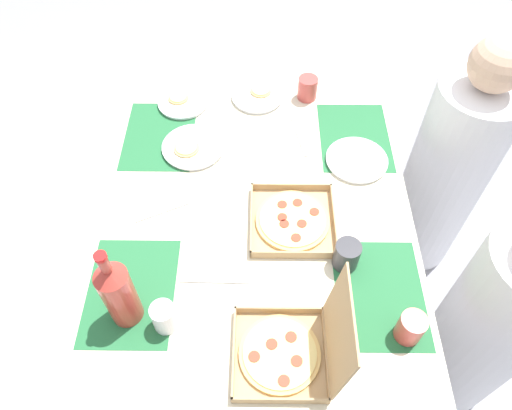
{
  "coord_description": "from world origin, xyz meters",
  "views": [
    {
      "loc": [
        0.98,
        0.01,
        2.04
      ],
      "look_at": [
        0.0,
        0.0,
        0.73
      ],
      "focal_mm": 33.95,
      "sensor_mm": 36.0,
      "label": 1
    }
  ],
  "objects_px": {
    "soda_bottle": "(118,292)",
    "pizza_box_edge_far": "(293,220)",
    "plate_far_left": "(193,147)",
    "plate_far_right": "(357,160)",
    "cup_clear_left": "(347,255)",
    "diner_right_seat": "(489,325)",
    "diner_left_seat": "(445,174)",
    "plate_middle": "(183,102)",
    "cup_red": "(411,328)",
    "pizza_box_corner_right": "(292,349)",
    "cup_clear_right": "(164,317)",
    "cup_spare": "(307,88)",
    "plate_near_right": "(257,96)"
  },
  "relations": [
    {
      "from": "soda_bottle",
      "to": "cup_clear_left",
      "type": "distance_m",
      "value": 0.67
    },
    {
      "from": "cup_red",
      "to": "cup_clear_right",
      "type": "distance_m",
      "value": 0.68
    },
    {
      "from": "diner_left_seat",
      "to": "diner_right_seat",
      "type": "relative_size",
      "value": 1.02
    },
    {
      "from": "plate_far_left",
      "to": "plate_middle",
      "type": "relative_size",
      "value": 1.16
    },
    {
      "from": "pizza_box_edge_far",
      "to": "cup_red",
      "type": "relative_size",
      "value": 2.85
    },
    {
      "from": "diner_right_seat",
      "to": "cup_clear_left",
      "type": "bearing_deg",
      "value": -101.56
    },
    {
      "from": "pizza_box_corner_right",
      "to": "diner_right_seat",
      "type": "height_order",
      "value": "diner_right_seat"
    },
    {
      "from": "plate_far_left",
      "to": "soda_bottle",
      "type": "height_order",
      "value": "soda_bottle"
    },
    {
      "from": "plate_far_right",
      "to": "pizza_box_corner_right",
      "type": "bearing_deg",
      "value": -20.08
    },
    {
      "from": "pizza_box_edge_far",
      "to": "cup_clear_right",
      "type": "distance_m",
      "value": 0.52
    },
    {
      "from": "plate_middle",
      "to": "diner_left_seat",
      "type": "relative_size",
      "value": 0.17
    },
    {
      "from": "diner_right_seat",
      "to": "cup_red",
      "type": "bearing_deg",
      "value": -70.31
    },
    {
      "from": "cup_clear_right",
      "to": "plate_far_left",
      "type": "bearing_deg",
      "value": 178.83
    },
    {
      "from": "cup_clear_left",
      "to": "plate_far_right",
      "type": "bearing_deg",
      "value": 168.52
    },
    {
      "from": "pizza_box_corner_right",
      "to": "soda_bottle",
      "type": "height_order",
      "value": "soda_bottle"
    },
    {
      "from": "pizza_box_corner_right",
      "to": "cup_clear_right",
      "type": "bearing_deg",
      "value": -103.89
    },
    {
      "from": "plate_far_right",
      "to": "cup_red",
      "type": "xyz_separation_m",
      "value": [
        0.65,
        0.06,
        0.04
      ]
    },
    {
      "from": "plate_middle",
      "to": "cup_spare",
      "type": "height_order",
      "value": "cup_spare"
    },
    {
      "from": "cup_clear_right",
      "to": "pizza_box_corner_right",
      "type": "bearing_deg",
      "value": 76.11
    },
    {
      "from": "cup_clear_left",
      "to": "diner_left_seat",
      "type": "distance_m",
      "value": 0.79
    },
    {
      "from": "plate_near_right",
      "to": "plate_far_right",
      "type": "distance_m",
      "value": 0.5
    },
    {
      "from": "plate_far_left",
      "to": "diner_left_seat",
      "type": "distance_m",
      "value": 1.04
    },
    {
      "from": "cup_spare",
      "to": "cup_red",
      "type": "bearing_deg",
      "value": 12.7
    },
    {
      "from": "soda_bottle",
      "to": "cup_spare",
      "type": "distance_m",
      "value": 1.11
    },
    {
      "from": "plate_far_right",
      "to": "diner_left_seat",
      "type": "xyz_separation_m",
      "value": [
        -0.13,
        0.42,
        -0.22
      ]
    },
    {
      "from": "plate_far_left",
      "to": "diner_left_seat",
      "type": "height_order",
      "value": "diner_left_seat"
    },
    {
      "from": "cup_red",
      "to": "diner_right_seat",
      "type": "relative_size",
      "value": 0.08
    },
    {
      "from": "plate_far_right",
      "to": "diner_right_seat",
      "type": "xyz_separation_m",
      "value": [
        0.53,
        0.42,
        -0.23
      ]
    },
    {
      "from": "plate_near_right",
      "to": "diner_right_seat",
      "type": "distance_m",
      "value": 1.19
    },
    {
      "from": "plate_far_left",
      "to": "plate_far_right",
      "type": "xyz_separation_m",
      "value": [
        0.06,
        0.6,
        -0.0
      ]
    },
    {
      "from": "soda_bottle",
      "to": "pizza_box_edge_far",
      "type": "bearing_deg",
      "value": 123.79
    },
    {
      "from": "soda_bottle",
      "to": "cup_spare",
      "type": "xyz_separation_m",
      "value": [
        -0.95,
        0.57,
        -0.09
      ]
    },
    {
      "from": "cup_clear_right",
      "to": "diner_left_seat",
      "type": "height_order",
      "value": "diner_left_seat"
    },
    {
      "from": "cup_clear_left",
      "to": "pizza_box_edge_far",
      "type": "bearing_deg",
      "value": -134.31
    },
    {
      "from": "diner_right_seat",
      "to": "plate_far_right",
      "type": "bearing_deg",
      "value": -141.52
    },
    {
      "from": "soda_bottle",
      "to": "pizza_box_corner_right",
      "type": "bearing_deg",
      "value": 75.67
    },
    {
      "from": "soda_bottle",
      "to": "diner_left_seat",
      "type": "height_order",
      "value": "diner_left_seat"
    },
    {
      "from": "plate_middle",
      "to": "plate_far_right",
      "type": "bearing_deg",
      "value": 65.11
    },
    {
      "from": "cup_spare",
      "to": "diner_right_seat",
      "type": "relative_size",
      "value": 0.08
    },
    {
      "from": "cup_spare",
      "to": "diner_right_seat",
      "type": "xyz_separation_m",
      "value": [
        0.88,
        0.58,
        -0.27
      ]
    },
    {
      "from": "cup_clear_left",
      "to": "plate_far_left",
      "type": "bearing_deg",
      "value": -133.19
    },
    {
      "from": "pizza_box_edge_far",
      "to": "diner_right_seat",
      "type": "bearing_deg",
      "value": 68.85
    },
    {
      "from": "plate_near_right",
      "to": "diner_left_seat",
      "type": "distance_m",
      "value": 0.84
    },
    {
      "from": "soda_bottle",
      "to": "plate_far_right",
      "type": "bearing_deg",
      "value": 129.33
    },
    {
      "from": "plate_middle",
      "to": "soda_bottle",
      "type": "xyz_separation_m",
      "value": [
        0.9,
        -0.07,
        0.12
      ]
    },
    {
      "from": "plate_far_left",
      "to": "cup_spare",
      "type": "height_order",
      "value": "cup_spare"
    },
    {
      "from": "soda_bottle",
      "to": "cup_clear_right",
      "type": "xyz_separation_m",
      "value": [
        0.03,
        0.11,
        -0.08
      ]
    },
    {
      "from": "cup_red",
      "to": "pizza_box_corner_right",
      "type": "bearing_deg",
      "value": -79.13
    },
    {
      "from": "pizza_box_edge_far",
      "to": "plate_far_right",
      "type": "relative_size",
      "value": 1.24
    },
    {
      "from": "cup_clear_right",
      "to": "pizza_box_edge_far",
      "type": "bearing_deg",
      "value": 133.93
    }
  ]
}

